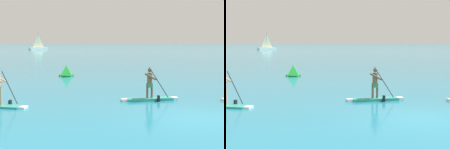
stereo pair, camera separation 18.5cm
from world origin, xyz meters
TOP-DOWN VIEW (x-y plane):
  - ground at (0.00, 0.00)m, footprint 440.00×440.00m
  - paddleboarder_mid_center at (-1.72, 3.81)m, footprint 2.95×1.15m
  - race_marker_buoy at (-8.15, 14.67)m, footprint 1.47×1.47m
  - sailboat_left_horizon at (-29.11, 80.75)m, footprint 4.73×5.06m

SIDE VIEW (x-z plane):
  - ground at x=0.00m, z-range 0.00..0.00m
  - paddleboarder_mid_center at x=-1.72m, z-range -0.53..1.22m
  - race_marker_buoy at x=-8.15m, z-range -0.06..0.86m
  - sailboat_left_horizon at x=-29.11m, z-range -2.02..3.31m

